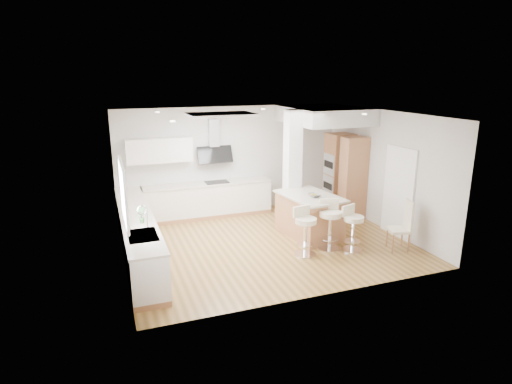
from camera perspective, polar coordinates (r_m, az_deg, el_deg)
name	(u,v)px	position (r m, az deg, el deg)	size (l,w,h in m)	color
ground	(266,242)	(9.52, 1.33, -6.74)	(6.00, 6.00, 0.00)	#A2773C
ceiling	(266,242)	(9.52, 1.33, -6.74)	(6.00, 5.00, 0.02)	silver
wall_back	(232,160)	(11.39, -3.26, 4.31)	(6.00, 0.04, 2.80)	silver
wall_left	(119,194)	(8.48, -17.82, -0.30)	(0.04, 5.00, 2.80)	silver
wall_right	(384,170)	(10.54, 16.75, 2.76)	(0.04, 5.00, 2.80)	silver
skylight	(221,115)	(9.17, -4.64, 10.24)	(4.10, 2.10, 0.06)	white
window_left	(123,191)	(7.54, -17.30, 0.14)	(0.06, 1.28, 1.07)	white
doorway_right	(398,193)	(10.16, 18.46, -0.17)	(0.05, 1.00, 2.10)	#4C423C
counter_left	(138,235)	(9.00, -15.49, -5.53)	(0.63, 4.50, 1.35)	#B97B4F
counter_back	(201,191)	(11.06, -7.32, 0.12)	(3.62, 0.63, 2.50)	#B97B4F
pillar	(292,169)	(10.34, 4.86, 3.14)	(0.35, 0.35, 2.80)	white
soffit	(324,115)	(11.03, 9.03, 10.08)	(1.78, 2.20, 0.40)	silver
oven_column	(344,175)	(11.42, 11.66, 2.24)	(0.63, 1.21, 2.10)	#B97B4F
peninsula	(309,215)	(9.86, 7.12, -3.06)	(1.24, 1.70, 1.03)	#B97B4F
bar_stool_a	(305,228)	(8.77, 6.56, -4.85)	(0.51, 0.51, 1.01)	white
bar_stool_b	(330,222)	(9.12, 9.81, -3.97)	(0.59, 0.59, 1.07)	white
bar_stool_c	(353,226)	(9.15, 12.75, -4.44)	(0.55, 0.55, 0.97)	white
dining_chair	(403,224)	(9.48, 19.06, -4.00)	(0.52, 0.52, 1.08)	#F2E5C5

